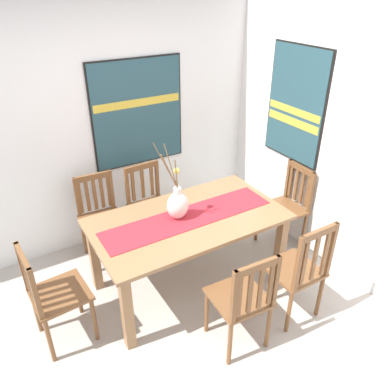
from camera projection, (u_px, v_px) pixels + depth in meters
ground_plane at (188, 345)px, 3.17m from camera, size 6.40×6.40×0.03m
wall_back at (95, 123)px, 3.90m from camera, size 6.40×0.12×2.70m
wall_side at (371, 147)px, 3.34m from camera, size 0.12×6.40×2.70m
dining_table at (188, 228)px, 3.49m from camera, size 1.73×0.96×0.76m
table_runner at (188, 217)px, 3.43m from camera, size 1.59×0.36×0.01m
centerpiece_vase at (178, 204)px, 3.36m from camera, size 0.29×0.17×0.74m
chair_0 at (287, 205)px, 4.14m from camera, size 0.44×0.44×0.93m
chair_1 at (243, 299)px, 2.93m from camera, size 0.44×0.44×0.94m
chair_2 at (51, 294)px, 2.98m from camera, size 0.45×0.45×0.93m
chair_3 at (149, 205)px, 4.17m from camera, size 0.44×0.44×0.91m
chair_4 at (100, 216)px, 3.96m from camera, size 0.44×0.44×0.91m
chair_5 at (299, 270)px, 3.21m from camera, size 0.42×0.42×0.99m
painting_on_back_wall at (138, 113)px, 4.03m from camera, size 1.02×0.05×1.13m
painting_on_side_wall at (296, 105)px, 3.89m from camera, size 0.05×0.77×1.16m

